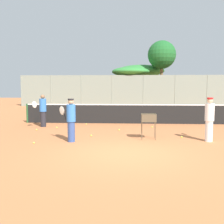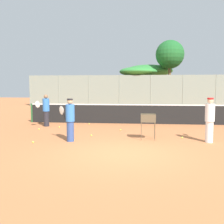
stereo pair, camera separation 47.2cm
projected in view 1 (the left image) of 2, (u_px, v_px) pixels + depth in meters
ground_plane at (127, 153)px, 7.93m from camera, size 80.00×80.00×0.00m
tennis_net at (128, 113)px, 14.37m from camera, size 11.37×0.10×1.07m
back_fence at (128, 91)px, 26.88m from camera, size 22.50×0.08×3.22m
tree_0 at (162, 55)px, 28.75m from camera, size 3.09×3.09×7.07m
tree_1 at (131, 72)px, 28.30m from camera, size 4.07×4.07×4.16m
tree_2 at (141, 71)px, 31.82m from camera, size 5.69×5.69×4.66m
player_white_outfit at (209, 119)px, 9.62m from camera, size 0.34×0.89×1.62m
player_red_cap at (43, 110)px, 13.18m from camera, size 0.54×0.80×1.63m
player_yellow_shirt at (71, 119)px, 9.56m from camera, size 0.75×0.60×1.58m
ball_cart at (148, 120)px, 9.99m from camera, size 0.56×0.41×0.99m
tennis_ball_0 at (74, 140)px, 9.69m from camera, size 0.07×0.07×0.07m
tennis_ball_1 at (34, 143)px, 9.28m from camera, size 0.07×0.07×0.07m
tennis_ball_2 at (91, 135)px, 10.69m from camera, size 0.07×0.07×0.07m
tennis_ball_3 at (86, 124)px, 14.01m from camera, size 0.07×0.07×0.07m
tennis_ball_4 at (152, 127)px, 12.97m from camera, size 0.07×0.07×0.07m
tennis_ball_5 at (182, 137)px, 10.37m from camera, size 0.07×0.07×0.07m
tennis_ball_6 at (119, 130)px, 12.13m from camera, size 0.07×0.07×0.07m
tennis_ball_7 at (37, 130)px, 12.14m from camera, size 0.07×0.07×0.07m
tennis_ball_8 at (57, 127)px, 12.81m from camera, size 0.07×0.07×0.07m
parked_car at (88, 99)px, 30.04m from camera, size 4.20×1.70×1.60m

